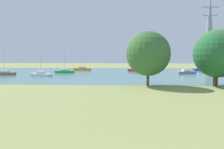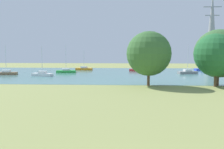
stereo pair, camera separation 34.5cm
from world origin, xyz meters
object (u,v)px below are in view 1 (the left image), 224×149
tree_east_far (215,54)px  tree_west_far (218,54)px  sailboat_gray (186,72)px  tree_west_near (148,54)px  sailboat_blue (201,69)px  sailboat_brown (5,73)px  electricity_pylon (209,29)px  sailboat_green (65,71)px  sailboat_white (41,74)px  sailboat_orange (82,69)px  sailboat_red (137,70)px

tree_east_far → tree_west_far: size_ratio=0.93×
sailboat_gray → tree_west_near: size_ratio=0.81×
tree_east_far → tree_west_far: tree_west_far is taller
sailboat_blue → sailboat_gray: 12.41m
sailboat_brown → electricity_pylon: (58.62, 36.02, 12.90)m
tree_east_far → tree_west_near: bearing=178.5°
sailboat_green → sailboat_brown: sailboat_green is taller
sailboat_white → tree_west_far: tree_west_far is taller
sailboat_orange → sailboat_brown: size_ratio=0.88×
sailboat_gray → electricity_pylon: 37.22m
sailboat_brown → sailboat_blue: 51.88m
sailboat_gray → sailboat_white: bearing=-167.6°
sailboat_gray → tree_east_far: 22.02m
sailboat_green → tree_west_near: tree_west_near is taller
tree_west_far → sailboat_green: bearing=143.8°
sailboat_gray → tree_west_near: 24.54m
sailboat_blue → tree_east_far: 33.15m
sailboat_orange → tree_west_near: (15.72, -31.32, 4.62)m
tree_west_near → tree_west_far: 10.92m
sailboat_white → sailboat_green: bearing=69.2°
sailboat_green → electricity_pylon: bearing=33.0°
tree_west_near → tree_east_far: bearing=-1.5°
sailboat_blue → tree_west_near: tree_west_near is taller
sailboat_orange → sailboat_red: 15.95m
sailboat_red → tree_east_far: (10.37, -28.13, 4.50)m
sailboat_green → tree_east_far: 37.06m
sailboat_brown → tree_east_far: bearing=-21.7°
sailboat_white → sailboat_brown: size_ratio=0.96×
sailboat_orange → tree_west_far: bearing=-49.0°
sailboat_white → tree_west_near: (21.96, -13.96, 4.61)m
sailboat_orange → electricity_pylon: bearing=26.0°
sailboat_orange → tree_east_far: size_ratio=0.73×
sailboat_gray → electricity_pylon: electricity_pylon is taller
sailboat_green → tree_west_far: 37.03m
sailboat_white → tree_west_far: bearing=-22.0°
sailboat_white → electricity_pylon: 63.76m
tree_east_far → sailboat_blue: bearing=75.8°
tree_west_near → sailboat_blue: bearing=59.9°
tree_west_near → tree_west_far: size_ratio=0.97×
sailboat_brown → sailboat_gray: sailboat_gray is taller
sailboat_red → sailboat_white: size_ratio=0.84×
sailboat_blue → tree_west_far: 32.07m
sailboat_red → sailboat_blue: sailboat_blue is taller
sailboat_red → sailboat_gray: sailboat_gray is taller
sailboat_gray → sailboat_orange: bearing=159.6°
sailboat_orange → electricity_pylon: 49.59m
tree_east_far → sailboat_gray: bearing=86.9°
sailboat_orange → sailboat_blue: 34.00m
sailboat_green → sailboat_red: sailboat_green is taller
tree_east_far → tree_west_far: 1.20m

